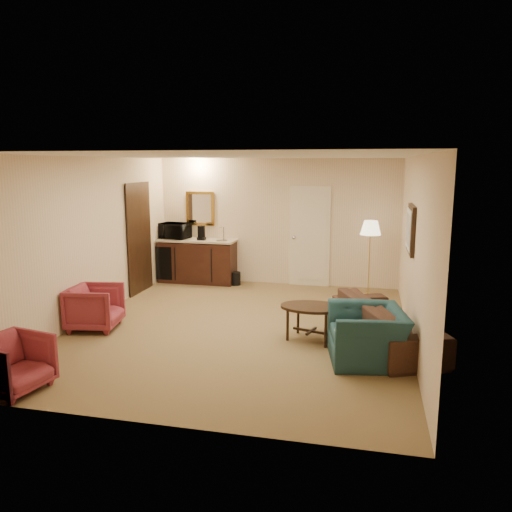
{
  "coord_description": "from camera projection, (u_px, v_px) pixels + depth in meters",
  "views": [
    {
      "loc": [
        1.87,
        -7.12,
        2.48
      ],
      "look_at": [
        0.13,
        0.5,
        1.04
      ],
      "focal_mm": 35.0,
      "sensor_mm": 36.0,
      "label": 1
    }
  ],
  "objects": [
    {
      "name": "waste_bin",
      "position": [
        235.0,
        278.0,
        10.38
      ],
      "size": [
        0.25,
        0.25,
        0.27
      ],
      "primitive_type": "cylinder",
      "rotation": [
        0.0,
        0.0,
        0.2
      ],
      "color": "black",
      "rests_on": "ground"
    },
    {
      "name": "sofa",
      "position": [
        386.0,
        315.0,
        6.91
      ],
      "size": [
        1.41,
        2.25,
        0.85
      ],
      "primitive_type": "imported",
      "rotation": [
        0.0,
        0.0,
        1.96
      ],
      "color": "black",
      "rests_on": "ground"
    },
    {
      "name": "coffee_maker",
      "position": [
        201.0,
        233.0,
        10.39
      ],
      "size": [
        0.18,
        0.18,
        0.3
      ],
      "primitive_type": "cylinder",
      "rotation": [
        0.0,
        0.0,
        0.13
      ],
      "color": "black",
      "rests_on": "wetbar_cabinet"
    },
    {
      "name": "room_walls",
      "position": [
        246.0,
        212.0,
        8.14
      ],
      "size": [
        5.02,
        6.01,
        2.61
      ],
      "color": "beige",
      "rests_on": "ground"
    },
    {
      "name": "rose_chair_near",
      "position": [
        95.0,
        305.0,
        7.58
      ],
      "size": [
        0.79,
        0.83,
        0.74
      ],
      "primitive_type": "imported",
      "rotation": [
        0.0,
        0.0,
        1.74
      ],
      "color": "#97313E",
      "rests_on": "ground"
    },
    {
      "name": "ground",
      "position": [
        241.0,
        327.0,
        7.69
      ],
      "size": [
        6.0,
        6.0,
        0.0
      ],
      "primitive_type": "plane",
      "color": "olive",
      "rests_on": "ground"
    },
    {
      "name": "teal_armchair",
      "position": [
        367.0,
        326.0,
        6.33
      ],
      "size": [
        0.85,
        1.15,
        0.91
      ],
      "primitive_type": "imported",
      "rotation": [
        0.0,
        0.0,
        -1.39
      ],
      "color": "#1C3F46",
      "rests_on": "ground"
    },
    {
      "name": "rose_chair_far",
      "position": [
        13.0,
        361.0,
        5.49
      ],
      "size": [
        0.74,
        0.78,
        0.69
      ],
      "primitive_type": "imported",
      "rotation": [
        0.0,
        0.0,
        1.38
      ],
      "color": "#97313E",
      "rests_on": "ground"
    },
    {
      "name": "wetbar_cabinet",
      "position": [
        197.0,
        261.0,
        10.57
      ],
      "size": [
        1.64,
        0.58,
        0.92
      ],
      "primitive_type": "cube",
      "color": "#331A10",
      "rests_on": "ground"
    },
    {
      "name": "coffee_table",
      "position": [
        311.0,
        323.0,
        7.1
      ],
      "size": [
        1.03,
        0.83,
        0.51
      ],
      "primitive_type": "cube",
      "rotation": [
        0.0,
        0.0,
        -0.29
      ],
      "color": "black",
      "rests_on": "ground"
    },
    {
      "name": "microwave",
      "position": [
        175.0,
        229.0,
        10.59
      ],
      "size": [
        0.65,
        0.44,
        0.41
      ],
      "primitive_type": "imported",
      "rotation": [
        0.0,
        0.0,
        -0.19
      ],
      "color": "black",
      "rests_on": "wetbar_cabinet"
    },
    {
      "name": "floor_lamp",
      "position": [
        369.0,
        258.0,
        9.43
      ],
      "size": [
        0.5,
        0.5,
        1.45
      ],
      "primitive_type": "cube",
      "rotation": [
        0.0,
        0.0,
        0.39
      ],
      "color": "gold",
      "rests_on": "ground"
    }
  ]
}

